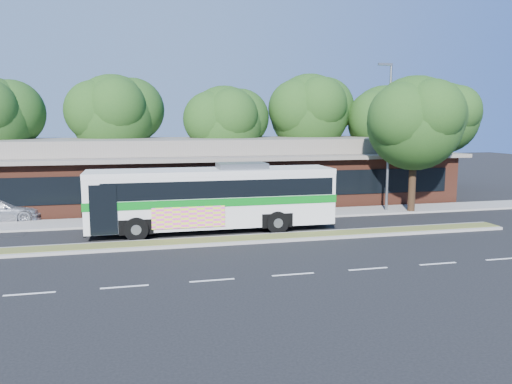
# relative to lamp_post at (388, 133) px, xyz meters

# --- Properties ---
(ground) EXTENTS (120.00, 120.00, 0.00)m
(ground) POSITION_rel_lamp_post_xyz_m (-9.56, -6.00, -4.90)
(ground) COLOR black
(ground) RESTS_ON ground
(median_strip) EXTENTS (26.00, 1.10, 0.15)m
(median_strip) POSITION_rel_lamp_post_xyz_m (-9.56, -5.40, -4.83)
(median_strip) COLOR brown
(median_strip) RESTS_ON ground
(sidewalk) EXTENTS (44.00, 2.60, 0.12)m
(sidewalk) POSITION_rel_lamp_post_xyz_m (-9.56, 0.40, -4.84)
(sidewalk) COLOR gray
(sidewalk) RESTS_ON ground
(plaza_building) EXTENTS (33.20, 11.20, 4.45)m
(plaza_building) POSITION_rel_lamp_post_xyz_m (-9.56, 6.99, -2.77)
(plaza_building) COLOR #54271A
(plaza_building) RESTS_ON ground
(lamp_post) EXTENTS (0.93, 0.18, 9.07)m
(lamp_post) POSITION_rel_lamp_post_xyz_m (0.00, 0.00, 0.00)
(lamp_post) COLOR slate
(lamp_post) RESTS_ON ground
(tree_bg_b) EXTENTS (6.69, 6.00, 9.00)m
(tree_bg_b) POSITION_rel_lamp_post_xyz_m (-16.13, 10.14, 1.24)
(tree_bg_b) COLOR black
(tree_bg_b) RESTS_ON ground
(tree_bg_c) EXTENTS (6.24, 5.60, 8.26)m
(tree_bg_c) POSITION_rel_lamp_post_xyz_m (-8.16, 9.13, 0.69)
(tree_bg_c) COLOR black
(tree_bg_c) RESTS_ON ground
(tree_bg_d) EXTENTS (6.91, 6.20, 9.37)m
(tree_bg_d) POSITION_rel_lamp_post_xyz_m (-1.12, 10.15, 1.52)
(tree_bg_d) COLOR black
(tree_bg_d) RESTS_ON ground
(tree_bg_e) EXTENTS (6.47, 5.80, 8.50)m
(tree_bg_e) POSITION_rel_lamp_post_xyz_m (4.85, 9.14, 0.84)
(tree_bg_e) COLOR black
(tree_bg_e) RESTS_ON ground
(tree_bg_f) EXTENTS (6.69, 6.00, 8.92)m
(tree_bg_f) POSITION_rel_lamp_post_xyz_m (10.87, 10.14, 1.16)
(tree_bg_f) COLOR black
(tree_bg_f) RESTS_ON ground
(transit_bus) EXTENTS (12.47, 2.97, 3.49)m
(transit_bus) POSITION_rel_lamp_post_xyz_m (-11.28, -2.97, -2.96)
(transit_bus) COLOR silver
(transit_bus) RESTS_ON ground
(sidewalk_tree) EXTENTS (6.36, 5.71, 8.36)m
(sidewalk_tree) POSITION_rel_lamp_post_xyz_m (1.85, -0.41, 0.74)
(sidewalk_tree) COLOR black
(sidewalk_tree) RESTS_ON ground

